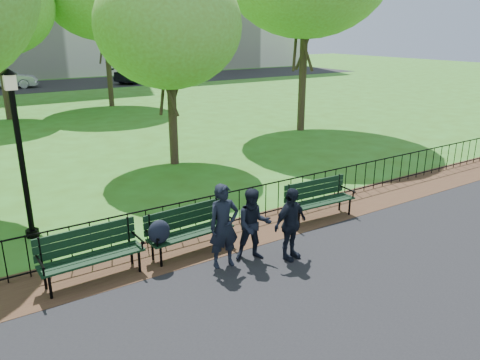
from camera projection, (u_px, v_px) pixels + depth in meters
ground at (252, 268)px, 9.42m from camera, size 120.00×120.00×0.00m
dirt_strip at (214, 240)px, 10.61m from camera, size 60.00×1.60×0.01m
far_street at (3, 88)px, 37.28m from camera, size 70.00×9.00×0.01m
iron_fence at (203, 213)px, 10.85m from camera, size 24.06×0.06×1.00m
park_bench_main at (175, 228)px, 9.63m from camera, size 1.97×0.68×1.07m
park_bench_left_a at (90, 249)px, 8.82m from camera, size 1.95×0.65×1.10m
park_bench_right_a at (318, 195)px, 11.72m from camera, size 1.89×0.67×1.05m
lamppost at (20, 150)px, 10.18m from camera, size 0.34×0.34×3.80m
tree_near_e at (169, 26)px, 15.23m from camera, size 4.82×4.82×6.71m
person_left at (224, 226)px, 9.23m from camera, size 0.68×0.50×1.72m
person_mid at (254, 225)px, 9.52m from camera, size 0.84×0.64×1.53m
person_right at (290, 224)px, 9.55m from camera, size 0.95×0.52×1.54m
sedan_silver at (7, 79)px, 37.07m from camera, size 4.72×2.67×1.47m
sedan_dark at (140, 74)px, 40.87m from camera, size 5.23×3.61×1.41m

